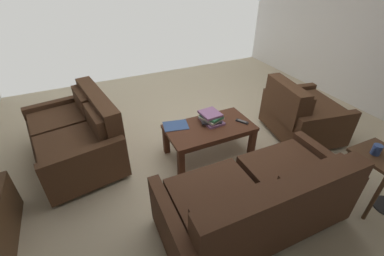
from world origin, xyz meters
The scene contains 11 objects.
ground_plane centered at (0.00, 0.00, 0.00)m, with size 5.68×5.54×0.01m, color beige.
wall_left centered at (-2.84, 0.00, 1.30)m, with size 0.12×5.54×2.59m, color silver.
sofa_main centered at (0.21, 1.39, 0.35)m, with size 1.72×0.83×0.80m.
loveseat_near centered at (1.57, -0.36, 0.35)m, with size 1.07×1.50×0.82m.
coffee_table centered at (0.08, 0.23, 0.35)m, with size 1.07×0.58×0.41m.
end_table centered at (-1.00, 1.59, 0.48)m, with size 0.42×0.42×0.61m.
armchair_side centered at (-1.25, 0.39, 0.35)m, with size 0.99×1.08×0.82m.
coffee_mug centered at (-0.94, 1.55, 0.66)m, with size 0.10×0.08×0.10m.
book_stack centered at (0.02, 0.14, 0.47)m, with size 0.32×0.33×0.13m.
tv_remote centered at (-0.33, 0.31, 0.42)m, with size 0.12×0.16×0.02m.
loose_magazine centered at (0.46, 0.04, 0.42)m, with size 0.23×0.30×0.01m, color #385693.
Camera 1 is at (1.39, 2.52, 2.13)m, focal length 23.96 mm.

